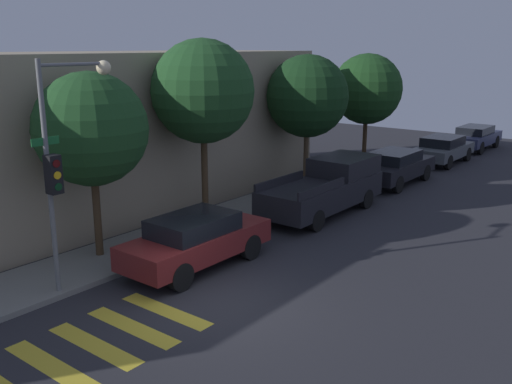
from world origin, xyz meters
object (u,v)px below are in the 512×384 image
Objects in this scene: tree_near_corner at (91,129)px; tree_midblock at (203,92)px; pickup_truck at (327,187)px; sedan_near_corner at (196,240)px; tree_behind_truck at (367,89)px; sedan_tail_of_row at (475,137)px; tree_far_end at (307,96)px; sedan_far_end at (443,149)px; traffic_light_pole at (64,148)px; sedan_middle at (394,166)px.

tree_midblock reaches higher than tree_near_corner.
tree_near_corner reaches higher than pickup_truck.
sedan_near_corner is 0.80× the size of tree_behind_truck.
pickup_truck is 16.49m from sedan_tail_of_row.
sedan_tail_of_row is (23.25, 0.00, -0.05)m from sedan_near_corner.
sedan_far_end is at bearing -16.40° from tree_far_end.
sedan_tail_of_row is at bearing -10.54° from tree_far_end.
tree_near_corner is at bearing 37.42° from traffic_light_pole.
pickup_truck is at bearing 0.00° from sedan_near_corner.
sedan_far_end is (21.10, -1.27, -2.83)m from traffic_light_pole.
sedan_middle is at bearing -15.64° from tree_midblock.
sedan_far_end is 0.95× the size of sedan_tail_of_row.
sedan_far_end is 5.43m from tree_behind_truck.
tree_midblock is (-14.99, 2.59, 3.68)m from sedan_far_end.
tree_midblock is (4.39, -0.00, 0.73)m from tree_near_corner.
tree_behind_truck is (5.20, -0.00, -0.01)m from tree_far_end.
sedan_middle is at bearing -4.72° from traffic_light_pole.
traffic_light_pole is 0.91× the size of tree_midblock.
traffic_light_pole is 17.54m from tree_behind_truck.
tree_far_end reaches higher than pickup_truck.
pickup_truck is 4.66m from tree_far_end.
tree_near_corner is at bearing 180.00° from tree_far_end.
sedan_near_corner is at bearing -23.10° from traffic_light_pole.
tree_far_end is at bearing 6.15° from traffic_light_pole.
sedan_tail_of_row is at bearing 0.00° from sedan_near_corner.
tree_midblock is 11.39m from tree_behind_truck.
tree_behind_truck is (15.76, -0.00, 0.16)m from tree_near_corner.
traffic_light_pole is at bearing 176.55° from sedan_far_end.
pickup_truck is (6.76, 0.00, 0.16)m from sedan_near_corner.
tree_midblock reaches higher than sedan_middle.
sedan_middle is 1.01× the size of sedan_tail_of_row.
pickup_truck is 1.27× the size of sedan_far_end.
tree_near_corner reaches higher than sedan_tail_of_row.
pickup_truck is 1.20× the size of sedan_middle.
sedan_tail_of_row is at bearing -2.78° from traffic_light_pole.
pickup_truck is at bearing 180.00° from sedan_middle.
tree_near_corner is 4.45m from tree_midblock.
tree_far_end is at bearing 180.00° from tree_behind_truck.
sedan_far_end is 15.65m from tree_midblock.
tree_near_corner is (-13.65, 2.59, 2.92)m from sedan_middle.
pickup_truck is 8.67m from tree_behind_truck.
traffic_light_pole is 10.17m from pickup_truck.
sedan_far_end is 0.78× the size of tree_far_end.
tree_far_end is (-3.10, 2.59, 3.09)m from sedan_middle.
traffic_light_pole is 21.33m from sedan_far_end.
tree_far_end is at bearing -0.00° from tree_near_corner.
sedan_tail_of_row is at bearing 0.00° from sedan_middle.
sedan_near_corner is at bearing -169.86° from tree_behind_truck.
sedan_near_corner is at bearing -180.00° from pickup_truck.
tree_midblock is at bearing 164.36° from sedan_middle.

